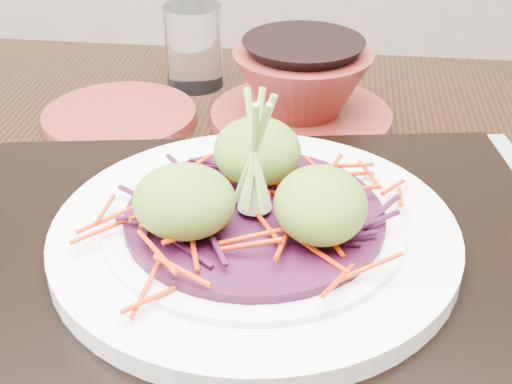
{
  "coord_description": "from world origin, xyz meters",
  "views": [
    {
      "loc": [
        0.06,
        -0.42,
        1.11
      ],
      "look_at": [
        0.04,
        0.0,
        0.84
      ],
      "focal_mm": 50.0,
      "sensor_mm": 36.0,
      "label": 1
    }
  ],
  "objects_px": {
    "terracotta_side_plate": "(120,116)",
    "water_glass": "(194,46)",
    "dining_table": "(269,357)",
    "serving_tray": "(255,255)",
    "white_plate": "(255,233)",
    "terracotta_bowl_set": "(302,92)"
  },
  "relations": [
    {
      "from": "terracotta_side_plate",
      "to": "water_glass",
      "type": "bearing_deg",
      "value": 55.87
    },
    {
      "from": "dining_table",
      "to": "serving_tray",
      "type": "distance_m",
      "value": 0.12
    },
    {
      "from": "dining_table",
      "to": "serving_tray",
      "type": "bearing_deg",
      "value": -113.69
    },
    {
      "from": "white_plate",
      "to": "terracotta_side_plate",
      "type": "distance_m",
      "value": 0.28
    },
    {
      "from": "water_glass",
      "to": "terracotta_bowl_set",
      "type": "distance_m",
      "value": 0.15
    },
    {
      "from": "serving_tray",
      "to": "terracotta_side_plate",
      "type": "xyz_separation_m",
      "value": [
        -0.15,
        0.24,
        -0.01
      ]
    },
    {
      "from": "white_plate",
      "to": "water_glass",
      "type": "height_order",
      "value": "water_glass"
    },
    {
      "from": "terracotta_side_plate",
      "to": "serving_tray",
      "type": "bearing_deg",
      "value": -58.0
    },
    {
      "from": "dining_table",
      "to": "water_glass",
      "type": "relative_size",
      "value": 14.82
    },
    {
      "from": "white_plate",
      "to": "terracotta_side_plate",
      "type": "height_order",
      "value": "white_plate"
    },
    {
      "from": "terracotta_bowl_set",
      "to": "dining_table",
      "type": "bearing_deg",
      "value": -96.1
    },
    {
      "from": "serving_tray",
      "to": "white_plate",
      "type": "distance_m",
      "value": 0.02
    },
    {
      "from": "terracotta_bowl_set",
      "to": "white_plate",
      "type": "bearing_deg",
      "value": -98.11
    },
    {
      "from": "serving_tray",
      "to": "terracotta_side_plate",
      "type": "relative_size",
      "value": 2.83
    },
    {
      "from": "serving_tray",
      "to": "water_glass",
      "type": "relative_size",
      "value": 4.84
    },
    {
      "from": "serving_tray",
      "to": "white_plate",
      "type": "height_order",
      "value": "white_plate"
    },
    {
      "from": "terracotta_side_plate",
      "to": "water_glass",
      "type": "distance_m",
      "value": 0.12
    },
    {
      "from": "water_glass",
      "to": "serving_tray",
      "type": "bearing_deg",
      "value": -75.99
    },
    {
      "from": "terracotta_side_plate",
      "to": "terracotta_bowl_set",
      "type": "distance_m",
      "value": 0.18
    },
    {
      "from": "serving_tray",
      "to": "terracotta_bowl_set",
      "type": "xyz_separation_m",
      "value": [
        0.03,
        0.24,
        0.02
      ]
    },
    {
      "from": "white_plate",
      "to": "terracotta_bowl_set",
      "type": "distance_m",
      "value": 0.24
    },
    {
      "from": "dining_table",
      "to": "terracotta_bowl_set",
      "type": "distance_m",
      "value": 0.26
    }
  ]
}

